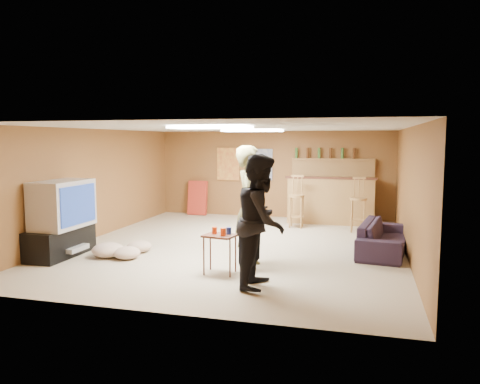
% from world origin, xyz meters
% --- Properties ---
extents(ground, '(7.00, 7.00, 0.00)m').
position_xyz_m(ground, '(0.00, 0.00, 0.00)').
color(ground, tan).
rests_on(ground, ground).
extents(ceiling, '(6.00, 7.00, 0.02)m').
position_xyz_m(ceiling, '(0.00, 0.00, 2.20)').
color(ceiling, silver).
rests_on(ceiling, ground).
extents(wall_back, '(6.00, 0.02, 2.20)m').
position_xyz_m(wall_back, '(0.00, 3.50, 1.10)').
color(wall_back, brown).
rests_on(wall_back, ground).
extents(wall_front, '(6.00, 0.02, 2.20)m').
position_xyz_m(wall_front, '(0.00, -3.50, 1.10)').
color(wall_front, brown).
rests_on(wall_front, ground).
extents(wall_left, '(0.02, 7.00, 2.20)m').
position_xyz_m(wall_left, '(-3.00, 0.00, 1.10)').
color(wall_left, brown).
rests_on(wall_left, ground).
extents(wall_right, '(0.02, 7.00, 2.20)m').
position_xyz_m(wall_right, '(3.00, 0.00, 1.10)').
color(wall_right, brown).
rests_on(wall_right, ground).
extents(tv_stand, '(0.55, 1.30, 0.50)m').
position_xyz_m(tv_stand, '(-2.72, -1.50, 0.25)').
color(tv_stand, black).
rests_on(tv_stand, ground).
extents(dvd_box, '(0.35, 0.50, 0.08)m').
position_xyz_m(dvd_box, '(-2.50, -1.50, 0.15)').
color(dvd_box, '#B2B2B7').
rests_on(dvd_box, tv_stand).
extents(tv_body, '(0.60, 1.10, 0.80)m').
position_xyz_m(tv_body, '(-2.65, -1.50, 0.90)').
color(tv_body, '#B2B2B7').
rests_on(tv_body, tv_stand).
extents(tv_screen, '(0.02, 0.95, 0.65)m').
position_xyz_m(tv_screen, '(-2.34, -1.50, 0.90)').
color(tv_screen, navy).
rests_on(tv_screen, tv_body).
extents(bar_counter, '(2.00, 0.60, 1.10)m').
position_xyz_m(bar_counter, '(1.50, 2.95, 0.55)').
color(bar_counter, olive).
rests_on(bar_counter, ground).
extents(bar_lip, '(2.10, 0.12, 0.05)m').
position_xyz_m(bar_lip, '(1.50, 2.70, 1.10)').
color(bar_lip, '#422015').
rests_on(bar_lip, bar_counter).
extents(bar_shelf, '(2.00, 0.18, 0.05)m').
position_xyz_m(bar_shelf, '(1.50, 3.40, 1.50)').
color(bar_shelf, olive).
rests_on(bar_shelf, bar_backing).
extents(bar_backing, '(2.00, 0.14, 0.60)m').
position_xyz_m(bar_backing, '(1.50, 3.42, 1.20)').
color(bar_backing, olive).
rests_on(bar_backing, bar_counter).
extents(poster_left, '(0.60, 0.03, 0.85)m').
position_xyz_m(poster_left, '(-1.20, 3.46, 1.35)').
color(poster_left, '#BF3F26').
rests_on(poster_left, wall_back).
extents(poster_right, '(0.55, 0.03, 0.80)m').
position_xyz_m(poster_right, '(-0.30, 3.46, 1.35)').
color(poster_right, '#334C99').
rests_on(poster_right, wall_back).
extents(folding_chair_stack, '(0.50, 0.26, 0.91)m').
position_xyz_m(folding_chair_stack, '(-2.00, 3.30, 0.45)').
color(folding_chair_stack, '#B63021').
rests_on(folding_chair_stack, ground).
extents(ceiling_panel_front, '(1.20, 0.60, 0.04)m').
position_xyz_m(ceiling_panel_front, '(0.00, -1.50, 2.17)').
color(ceiling_panel_front, white).
rests_on(ceiling_panel_front, ceiling).
extents(ceiling_panel_back, '(1.20, 0.60, 0.04)m').
position_xyz_m(ceiling_panel_back, '(0.00, 1.20, 2.17)').
color(ceiling_panel_back, white).
rests_on(ceiling_panel_back, ceiling).
extents(person_olive, '(0.53, 0.74, 1.90)m').
position_xyz_m(person_olive, '(0.57, -1.30, 0.95)').
color(person_olive, brown).
rests_on(person_olive, ground).
extents(person_black, '(0.69, 0.88, 1.79)m').
position_xyz_m(person_black, '(0.95, -2.22, 0.90)').
color(person_black, black).
rests_on(person_black, ground).
extents(sofa, '(0.98, 1.96, 0.55)m').
position_xyz_m(sofa, '(2.63, 0.19, 0.27)').
color(sofa, black).
rests_on(sofa, ground).
extents(tray_table, '(0.51, 0.44, 0.59)m').
position_xyz_m(tray_table, '(0.23, -1.79, 0.29)').
color(tray_table, '#422015').
rests_on(tray_table, ground).
extents(cup_red_near, '(0.09, 0.09, 0.10)m').
position_xyz_m(cup_red_near, '(0.13, -1.75, 0.64)').
color(cup_red_near, red).
rests_on(cup_red_near, tray_table).
extents(cup_red_far, '(0.09, 0.09, 0.12)m').
position_xyz_m(cup_red_far, '(0.30, -1.86, 0.64)').
color(cup_red_far, red).
rests_on(cup_red_far, tray_table).
extents(cup_blue, '(0.08, 0.08, 0.10)m').
position_xyz_m(cup_blue, '(0.34, -1.71, 0.64)').
color(cup_blue, navy).
rests_on(cup_blue, tray_table).
extents(bar_stool_left, '(0.52, 0.52, 1.26)m').
position_xyz_m(bar_stool_left, '(0.79, 2.18, 0.63)').
color(bar_stool_left, olive).
rests_on(bar_stool_left, ground).
extents(bar_stool_right, '(0.44, 0.44, 1.09)m').
position_xyz_m(bar_stool_right, '(2.15, 2.01, 0.54)').
color(bar_stool_right, olive).
rests_on(bar_stool_right, ground).
extents(cushion_near_tv, '(0.55, 0.55, 0.24)m').
position_xyz_m(cushion_near_tv, '(-1.90, -1.35, 0.12)').
color(cushion_near_tv, tan).
rests_on(cushion_near_tv, ground).
extents(cushion_mid, '(0.56, 0.56, 0.20)m').
position_xyz_m(cushion_mid, '(-1.57, -0.88, 0.10)').
color(cushion_mid, tan).
rests_on(cushion_mid, ground).
extents(cushion_far, '(0.58, 0.58, 0.20)m').
position_xyz_m(cushion_far, '(-1.54, -1.38, 0.10)').
color(cushion_far, tan).
rests_on(cushion_far, ground).
extents(bottle_row, '(1.48, 0.08, 0.26)m').
position_xyz_m(bottle_row, '(1.30, 3.38, 1.65)').
color(bottle_row, '#3F7233').
rests_on(bottle_row, bar_shelf).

